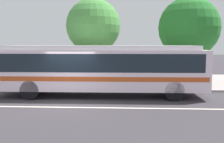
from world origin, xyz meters
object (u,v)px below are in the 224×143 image
(transit_bus, at_px, (101,67))
(street_tree_mid_block, at_px, (189,28))
(pedestrian_walking_along_curb, at_px, (143,70))
(bus_stop_sign, at_px, (155,62))
(street_tree_near_stop, at_px, (93,26))
(pedestrian_waiting_near_sign, at_px, (83,72))

(transit_bus, xyz_separation_m, street_tree_mid_block, (5.91, 4.76, 2.42))
(transit_bus, xyz_separation_m, pedestrian_walking_along_curb, (2.58, 3.49, -0.49))
(bus_stop_sign, xyz_separation_m, street_tree_near_stop, (-4.09, 1.91, 2.34))
(pedestrian_waiting_near_sign, height_order, street_tree_near_stop, street_tree_near_stop)
(pedestrian_walking_along_curb, xyz_separation_m, bus_stop_sign, (0.62, -1.59, 0.66))
(pedestrian_walking_along_curb, relative_size, street_tree_near_stop, 0.29)
(street_tree_mid_block, bearing_deg, pedestrian_waiting_near_sign, -158.59)
(transit_bus, bearing_deg, street_tree_near_stop, 103.18)
(transit_bus, xyz_separation_m, street_tree_near_stop, (-0.89, 3.81, 2.51))
(pedestrian_waiting_near_sign, xyz_separation_m, pedestrian_walking_along_curb, (3.94, 1.58, 0.02))
(bus_stop_sign, xyz_separation_m, street_tree_mid_block, (2.71, 2.86, 2.25))
(pedestrian_waiting_near_sign, relative_size, street_tree_mid_block, 0.28)
(pedestrian_walking_along_curb, bearing_deg, street_tree_near_stop, 174.70)
(transit_bus, height_order, street_tree_mid_block, street_tree_mid_block)
(street_tree_near_stop, bearing_deg, transit_bus, -76.82)
(transit_bus, height_order, pedestrian_walking_along_curb, transit_bus)
(pedestrian_walking_along_curb, xyz_separation_m, street_tree_near_stop, (-3.47, 0.32, 3.00))
(transit_bus, distance_m, pedestrian_waiting_near_sign, 2.40)
(pedestrian_walking_along_curb, distance_m, bus_stop_sign, 1.83)
(transit_bus, relative_size, bus_stop_sign, 4.30)
(pedestrian_waiting_near_sign, relative_size, pedestrian_walking_along_curb, 0.98)
(pedestrian_waiting_near_sign, bearing_deg, pedestrian_walking_along_curb, 21.83)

